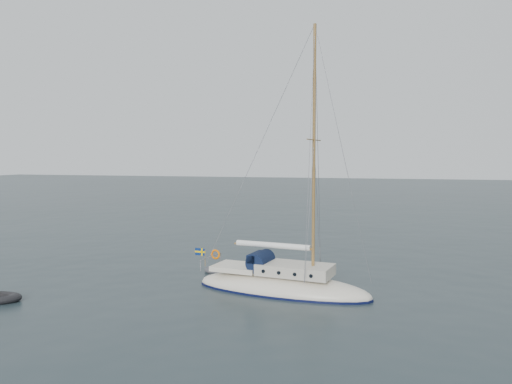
# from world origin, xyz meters

# --- Properties ---
(ground) EXTENTS (300.00, 300.00, 0.00)m
(ground) POSITION_xyz_m (0.00, 0.00, 0.00)
(ground) COLOR black
(ground) RESTS_ON ground
(sailboat) EXTENTS (10.54, 3.15, 15.01)m
(sailboat) POSITION_xyz_m (-0.24, -1.02, 1.13)
(sailboat) COLOR beige
(sailboat) RESTS_ON ground
(dinghy) EXTENTS (2.47, 1.11, 0.35)m
(dinghy) POSITION_xyz_m (-4.94, 2.20, 0.16)
(dinghy) COLOR #47474C
(dinghy) RESTS_ON ground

